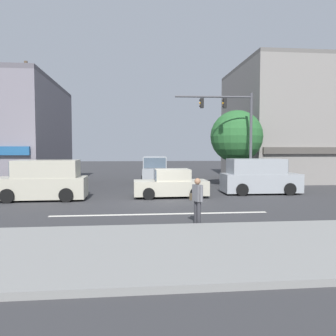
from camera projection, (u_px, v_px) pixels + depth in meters
name	position (u px, v px, depth m)	size (l,w,h in m)	color
ground_plane	(155.00, 201.00, 16.99)	(120.00, 120.00, 0.00)	#333335
lane_marking_stripe	(161.00, 214.00, 13.51)	(9.00, 0.24, 0.01)	silver
sidewalk_curb	(176.00, 249.00, 8.54)	(40.00, 5.00, 0.16)	gray
building_right_corner	(294.00, 124.00, 29.55)	(10.69, 10.79, 10.03)	gray
street_tree	(237.00, 137.00, 23.20)	(3.69, 3.69, 5.45)	#4C3823
utility_pole_near_left	(27.00, 124.00, 21.09)	(1.40, 0.22, 8.31)	brown
traffic_light_mast	(236.00, 126.00, 20.51)	(4.89, 0.34, 6.20)	#47474C
sedan_waiting_far	(171.00, 185.00, 18.33)	(4.12, 1.92, 1.58)	#B7B29E
van_crossing_rightbound	(43.00, 181.00, 17.29)	(4.63, 2.09, 2.11)	#B7B29E
van_crossing_leftbound	(155.00, 170.00, 26.22)	(2.27, 4.71, 2.11)	#999EA3
van_parked_curbside	(259.00, 177.00, 19.82)	(4.63, 2.09, 2.11)	#999EA3
pedestrian_foreground_with_bag	(197.00, 198.00, 11.46)	(0.41, 0.69, 1.67)	#333338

